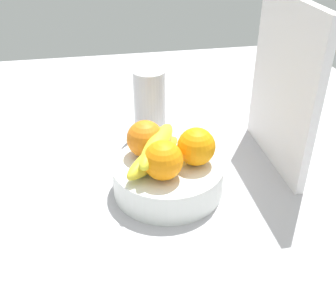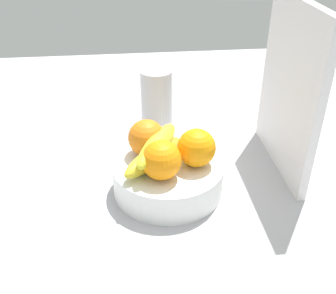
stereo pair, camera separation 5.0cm
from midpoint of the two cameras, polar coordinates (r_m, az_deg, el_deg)
name	(u,v)px [view 1 (the left image)]	position (r cm, az deg, el deg)	size (l,w,h in cm)	color
ground_plane	(177,203)	(83.13, -0.45, -8.00)	(180.00, 140.00, 3.00)	#ADABB0
fruit_bowl	(168,177)	(82.41, -1.75, -4.28)	(22.42, 22.42, 6.38)	white
orange_front_left	(196,147)	(78.89, 2.21, 0.02)	(7.61, 7.61, 7.61)	orange
orange_front_right	(145,139)	(81.74, -5.01, 1.14)	(7.61, 7.61, 7.61)	orange
orange_center	(163,160)	(74.84, -2.63, -1.94)	(7.61, 7.61, 7.61)	orange
banana_bunch	(155,151)	(78.86, -3.62, -0.64)	(16.93, 14.44, 6.20)	gold
cutting_board	(283,86)	(88.16, 14.47, 8.30)	(28.00, 1.80, 36.00)	white
thermos_tumbler	(150,105)	(99.08, -4.07, 5.99)	(7.71, 7.71, 17.37)	silver
jar_lid	(109,294)	(65.84, -10.73, -19.90)	(7.16, 7.16, 1.26)	white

